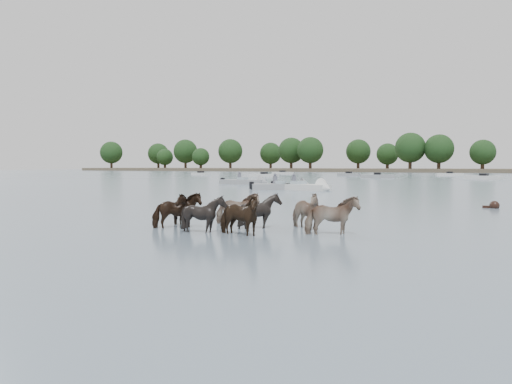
% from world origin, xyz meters
% --- Properties ---
extents(ground, '(400.00, 400.00, 0.00)m').
position_xyz_m(ground, '(0.00, 0.00, 0.00)').
color(ground, '#4C606E').
rests_on(ground, ground).
extents(shoreline, '(160.00, 30.00, 1.00)m').
position_xyz_m(shoreline, '(-70.00, 150.00, 0.50)').
color(shoreline, '#4C4233').
rests_on(shoreline, ground).
extents(pony_herd, '(6.63, 3.83, 1.30)m').
position_xyz_m(pony_herd, '(1.32, 1.01, 0.48)').
color(pony_herd, black).
rests_on(pony_herd, ground).
extents(swimming_pony, '(0.72, 0.44, 0.44)m').
position_xyz_m(swimming_pony, '(7.63, 13.16, 0.10)').
color(swimming_pony, black).
rests_on(swimming_pony, ground).
extents(motorboat_a, '(5.00, 4.30, 1.92)m').
position_xyz_m(motorboat_a, '(-8.19, 25.34, 0.23)').
color(motorboat_a, gray).
rests_on(motorboat_a, ground).
extents(motorboat_b, '(6.13, 3.32, 1.92)m').
position_xyz_m(motorboat_b, '(-6.38, 24.70, 0.22)').
color(motorboat_b, silver).
rests_on(motorboat_b, ground).
extents(motorboat_f, '(5.45, 1.96, 1.92)m').
position_xyz_m(motorboat_f, '(-16.57, 33.90, 0.23)').
color(motorboat_f, gray).
rests_on(motorboat_f, ground).
extents(distant_flotilla, '(104.24, 30.42, 0.93)m').
position_xyz_m(distant_flotilla, '(0.83, 73.15, 0.26)').
color(distant_flotilla, silver).
rests_on(distant_flotilla, ground).
extents(treeline, '(147.53, 23.78, 12.15)m').
position_xyz_m(treeline, '(-72.27, 148.26, 6.84)').
color(treeline, '#382619').
rests_on(treeline, ground).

